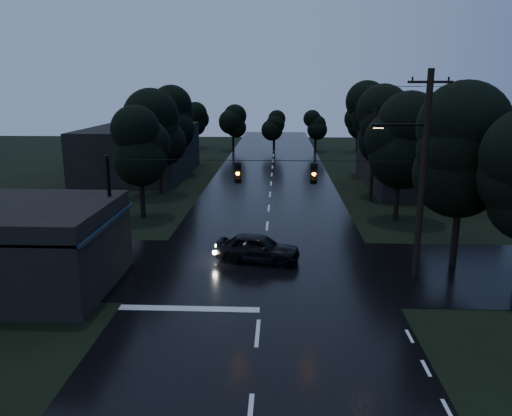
{
  "coord_description": "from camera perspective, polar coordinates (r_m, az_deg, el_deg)",
  "views": [
    {
      "loc": [
        0.75,
        -12.39,
        9.25
      ],
      "look_at": [
        -0.46,
        13.57,
        2.85
      ],
      "focal_mm": 35.0,
      "sensor_mm": 36.0,
      "label": 1
    }
  ],
  "objects": [
    {
      "name": "tree_corner_near",
      "position": [
        27.22,
        22.63,
        5.91
      ],
      "size": [
        4.48,
        4.48,
        9.44
      ],
      "color": "black",
      "rests_on": "ground"
    },
    {
      "name": "anchor_pole_left",
      "position": [
        25.58,
        -16.24,
        -0.87
      ],
      "size": [
        0.18,
        0.18,
        6.0
      ],
      "primitive_type": "cylinder",
      "color": "black",
      "rests_on": "ground"
    },
    {
      "name": "utility_pole_main",
      "position": [
        24.65,
        18.34,
        3.81
      ],
      "size": [
        3.5,
        0.3,
        10.0
      ],
      "color": "black",
      "rests_on": "ground"
    },
    {
      "name": "car",
      "position": [
        26.88,
        0.21,
        -4.56
      ],
      "size": [
        4.75,
        2.58,
        1.53
      ],
      "primitive_type": "imported",
      "rotation": [
        0.0,
        0.0,
        1.39
      ],
      "color": "black",
      "rests_on": "ground"
    },
    {
      "name": "main_road",
      "position": [
        43.4,
        1.61,
        1.52
      ],
      "size": [
        12.0,
        120.0,
        0.02
      ],
      "primitive_type": "cube",
      "color": "black",
      "rests_on": "ground"
    },
    {
      "name": "tree_left_a",
      "position": [
        35.97,
        -13.19,
        7.08
      ],
      "size": [
        3.92,
        3.92,
        8.26
      ],
      "color": "black",
      "rests_on": "ground"
    },
    {
      "name": "tree_right_c",
      "position": [
        53.32,
        13.08,
        10.39
      ],
      "size": [
        4.76,
        4.76,
        10.03
      ],
      "color": "black",
      "rests_on": "ground"
    },
    {
      "name": "tree_left_c",
      "position": [
        53.62,
        -9.28,
        10.18
      ],
      "size": [
        4.48,
        4.48,
        9.44
      ],
      "color": "black",
      "rests_on": "ground"
    },
    {
      "name": "utility_pole_far",
      "position": [
        41.44,
        13.21,
        6.02
      ],
      "size": [
        2.0,
        0.3,
        7.5
      ],
      "color": "black",
      "rests_on": "ground"
    },
    {
      "name": "building_far_left",
      "position": [
        54.85,
        -13.05,
        6.41
      ],
      "size": [
        10.0,
        16.0,
        5.0
      ],
      "primitive_type": "cube",
      "color": "black",
      "rests_on": "ground"
    },
    {
      "name": "tree_right_a",
      "position": [
        35.56,
        16.2,
        7.43
      ],
      "size": [
        4.2,
        4.2,
        8.85
      ],
      "color": "black",
      "rests_on": "ground"
    },
    {
      "name": "span_signals",
      "position": [
        23.73,
        2.16,
        4.1
      ],
      "size": [
        15.0,
        0.37,
        1.12
      ],
      "color": "black",
      "rests_on": "ground"
    },
    {
      "name": "tree_right_b",
      "position": [
        43.43,
        14.6,
        9.1
      ],
      "size": [
        4.48,
        4.48,
        9.44
      ],
      "color": "black",
      "rests_on": "ground"
    },
    {
      "name": "building_far_right",
      "position": [
        48.76,
        18.46,
        4.81
      ],
      "size": [
        10.0,
        14.0,
        4.4
      ],
      "primitive_type": "cube",
      "color": "black",
      "rests_on": "ground"
    },
    {
      "name": "cross_street",
      "position": [
        26.1,
        0.85,
        -6.92
      ],
      "size": [
        60.0,
        9.0,
        0.02
      ],
      "primitive_type": "cube",
      "color": "black",
      "rests_on": "ground"
    },
    {
      "name": "tree_left_b",
      "position": [
        43.79,
        -11.16,
        8.82
      ],
      "size": [
        4.2,
        4.2,
        8.85
      ],
      "color": "black",
      "rests_on": "ground"
    }
  ]
}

